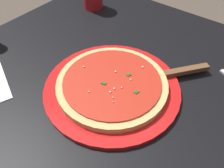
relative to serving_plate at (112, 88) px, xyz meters
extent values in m
cube|color=black|center=(0.43, -0.42, -0.38)|extent=(0.06, 0.06, 0.70)
cube|color=black|center=(0.03, -0.03, -0.02)|extent=(0.94, 0.92, 0.03)
cylinder|color=red|center=(0.00, 0.00, 0.00)|extent=(0.35, 0.35, 0.01)
cylinder|color=#DBB26B|center=(0.00, 0.00, 0.01)|extent=(0.28, 0.28, 0.02)
cylinder|color=red|center=(0.00, 0.00, 0.02)|extent=(0.25, 0.25, 0.00)
sphere|color=#EFEACC|center=(-0.04, 0.04, 0.03)|extent=(0.00, 0.00, 0.00)
sphere|color=#EFEACC|center=(0.01, -0.03, 0.03)|extent=(0.01, 0.01, 0.01)
sphere|color=#EFEACC|center=(0.02, 0.06, 0.03)|extent=(0.00, 0.00, 0.00)
sphere|color=#EFEACC|center=(-0.03, 0.01, 0.03)|extent=(0.00, 0.00, 0.00)
sphere|color=#EFEACC|center=(-0.03, -0.09, 0.03)|extent=(0.01, 0.01, 0.01)
sphere|color=#EFEACC|center=(-0.02, 0.02, 0.03)|extent=(0.01, 0.01, 0.01)
sphere|color=#EFEACC|center=(-0.04, -0.03, 0.03)|extent=(0.00, 0.00, 0.00)
sphere|color=#EFEACC|center=(-0.04, 0.05, 0.03)|extent=(0.00, 0.00, 0.00)
sphere|color=#EFEACC|center=(0.09, 0.01, 0.03)|extent=(0.01, 0.01, 0.01)
sphere|color=#EFEACC|center=(-0.02, 0.03, 0.03)|extent=(0.01, 0.01, 0.01)
cube|color=#23561E|center=(-0.02, -0.04, 0.03)|extent=(0.01, 0.01, 0.00)
cube|color=#23561E|center=(0.01, 0.02, 0.03)|extent=(0.01, 0.01, 0.00)
cube|color=#23561E|center=(-0.07, 0.00, 0.03)|extent=(0.01, 0.01, 0.00)
cube|color=silver|center=(-0.06, -0.08, 0.01)|extent=(0.11, 0.11, 0.00)
cube|color=brown|center=(-0.13, -0.16, 0.01)|extent=(0.09, 0.11, 0.01)
camera|label=1|loc=(-0.25, 0.32, 0.43)|focal=36.72mm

